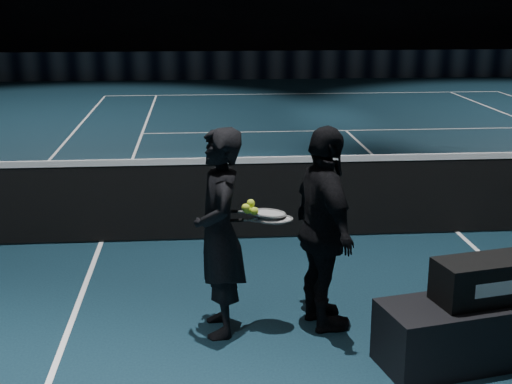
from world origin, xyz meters
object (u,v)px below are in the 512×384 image
player_bench (484,329)px  tennis_balls (251,208)px  racket_lower (275,219)px  player_a (219,233)px  racket_bag (488,279)px  racket_upper (269,213)px  player_b (324,230)px

player_bench → tennis_balls: (-1.72, 0.64, 0.81)m
tennis_balls → racket_lower: bearing=-0.4°
player_a → racket_lower: bearing=87.0°
racket_bag → racket_lower: racket_lower is taller
racket_bag → player_a: bearing=150.0°
racket_lower → racket_upper: size_ratio=1.00×
player_bench → racket_lower: size_ratio=2.38×
player_bench → racket_lower: racket_lower is taller
racket_bag → player_a: 2.09m
player_a → player_b: bearing=87.0°
player_bench → racket_upper: size_ratio=2.38×
racket_upper → tennis_balls: bearing=-170.4°
racket_bag → player_b: 1.32m
player_bench → racket_bag: (0.00, 0.00, 0.41)m
racket_lower → player_bench: bearing=-24.0°
player_a → tennis_balls: bearing=88.1°
racket_bag → tennis_balls: tennis_balls is taller
player_bench → player_b: bearing=137.8°
racket_bag → racket_lower: size_ratio=1.19×
player_a → racket_upper: 0.43m
racket_lower → racket_upper: racket_upper is taller
player_b → racket_bag: bearing=-132.0°
player_bench → player_b: size_ratio=0.95×
player_b → player_a: bearing=79.1°
player_a → player_b: same height
racket_bag → tennis_balls: size_ratio=6.76×
player_bench → tennis_balls: bearing=147.3°
player_a → tennis_balls: size_ratio=14.19×
player_a → tennis_balls: (0.25, 0.01, 0.20)m
player_bench → player_a: bearing=150.0°
player_b → player_bench: bearing=-132.0°
player_a → racket_lower: 0.46m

